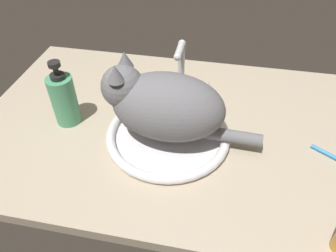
{
  "coord_description": "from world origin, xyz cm",
  "views": [
    {
      "loc": [
        9.49,
        -63.23,
        60.75
      ],
      "look_at": [
        -1.79,
        -5.37,
        7.0
      ],
      "focal_mm": 33.3,
      "sensor_mm": 36.0,
      "label": 1
    }
  ],
  "objects_px": {
    "sink_basin": "(168,134)",
    "cat": "(160,104)",
    "soap_pump_bottle": "(64,99)",
    "faucet": "(181,75)"
  },
  "relations": [
    {
      "from": "sink_basin",
      "to": "cat",
      "type": "distance_m",
      "value": 0.1
    },
    {
      "from": "cat",
      "to": "soap_pump_bottle",
      "type": "distance_m",
      "value": 0.27
    },
    {
      "from": "faucet",
      "to": "cat",
      "type": "bearing_deg",
      "value": -95.57
    },
    {
      "from": "faucet",
      "to": "soap_pump_bottle",
      "type": "height_order",
      "value": "soap_pump_bottle"
    },
    {
      "from": "soap_pump_bottle",
      "to": "cat",
      "type": "bearing_deg",
      "value": -2.95
    },
    {
      "from": "faucet",
      "to": "sink_basin",
      "type": "bearing_deg",
      "value": -90.0
    },
    {
      "from": "faucet",
      "to": "cat",
      "type": "xyz_separation_m",
      "value": [
        -0.02,
        -0.19,
        0.04
      ]
    },
    {
      "from": "sink_basin",
      "to": "soap_pump_bottle",
      "type": "distance_m",
      "value": 0.29
    },
    {
      "from": "sink_basin",
      "to": "soap_pump_bottle",
      "type": "relative_size",
      "value": 1.74
    },
    {
      "from": "faucet",
      "to": "soap_pump_bottle",
      "type": "xyz_separation_m",
      "value": [
        -0.28,
        -0.18,
        0.0
      ]
    }
  ]
}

